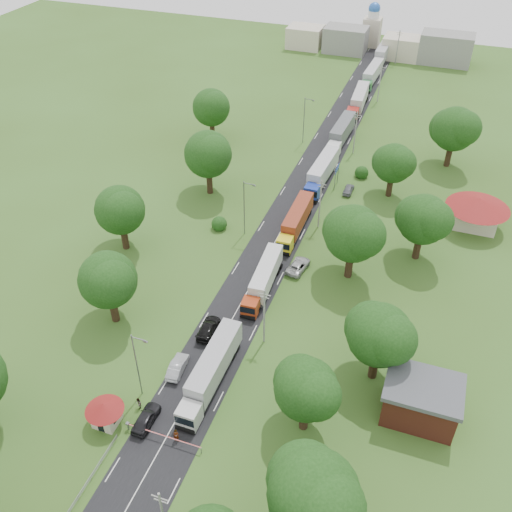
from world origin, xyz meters
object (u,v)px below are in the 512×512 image
at_px(boom_barrier, 153,433).
at_px(car_lane_front, 146,418).
at_px(truck_0, 211,370).
at_px(pedestrian_near, 176,436).
at_px(info_sign, 337,172).
at_px(car_lane_mid, 178,367).
at_px(guard_booth, 105,411).

distance_m(boom_barrier, car_lane_front, 2.23).
distance_m(truck_0, pedestrian_near, 9.02).
height_order(boom_barrier, pedestrian_near, pedestrian_near).
height_order(car_lane_front, pedestrian_near, pedestrian_near).
bearing_deg(info_sign, boom_barrier, -96.24).
bearing_deg(car_lane_mid, car_lane_front, 84.13).
xyz_separation_m(guard_booth, car_lane_mid, (4.20, 9.65, -1.40)).
bearing_deg(pedestrian_near, boom_barrier, -178.66).
bearing_deg(pedestrian_near, guard_booth, 174.03).
bearing_deg(guard_booth, car_lane_front, 19.67).
distance_m(car_lane_front, car_lane_mid, 8.14).
bearing_deg(info_sign, pedestrian_near, -93.76).
distance_m(info_sign, pedestrian_near, 59.67).
bearing_deg(guard_booth, car_lane_mid, 66.47).
relative_size(boom_barrier, car_lane_front, 1.96).
bearing_deg(truck_0, guard_booth, -133.48).
bearing_deg(car_lane_front, boom_barrier, 136.46).
bearing_deg(boom_barrier, car_lane_front, 137.60).
distance_m(car_lane_mid, pedestrian_near, 10.10).
bearing_deg(car_lane_mid, pedestrian_near, 109.27).
bearing_deg(car_lane_front, truck_0, -122.00).
height_order(car_lane_mid, pedestrian_near, pedestrian_near).
xyz_separation_m(boom_barrier, truck_0, (3.09, 9.41, 1.30)).
relative_size(info_sign, pedestrian_near, 2.28).
bearing_deg(pedestrian_near, car_lane_mid, 105.80).
height_order(guard_booth, car_lane_mid, guard_booth).
relative_size(guard_booth, car_lane_mid, 0.95).
height_order(guard_booth, car_lane_front, guard_booth).
relative_size(boom_barrier, car_lane_mid, 1.99).
bearing_deg(guard_booth, truck_0, 46.52).
bearing_deg(car_lane_front, info_sign, -99.11).
height_order(truck_0, car_lane_front, truck_0).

